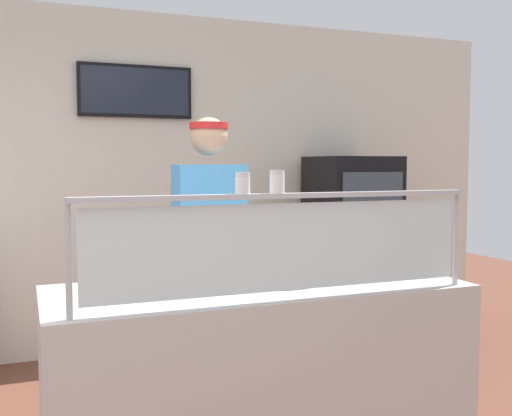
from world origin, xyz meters
TOP-DOWN VIEW (x-y plane):
  - shop_rear_unit at (0.95, 2.67)m, footprint 6.30×0.13m
  - serving_counter at (0.95, 0.37)m, footprint 1.90×0.74m
  - sneeze_guard at (0.95, 0.06)m, footprint 1.72×0.06m
  - pizza_tray at (1.06, 0.46)m, footprint 0.49×0.49m
  - pizza_server at (1.06, 0.44)m, footprint 0.09×0.28m
  - parmesan_shaker at (0.76, 0.06)m, footprint 0.06×0.06m
  - pepper_flake_shaker at (0.90, 0.06)m, footprint 0.06×0.06m
  - worker_figure at (0.92, 1.03)m, footprint 0.41×0.50m
  - drink_fridge at (2.53, 2.23)m, footprint 0.64×0.65m

SIDE VIEW (x-z plane):
  - serving_counter at x=0.95m, z-range 0.00..0.95m
  - drink_fridge at x=2.53m, z-range 0.00..1.57m
  - pizza_tray at x=1.06m, z-range 0.95..0.99m
  - pizza_server at x=1.06m, z-range 0.99..0.99m
  - worker_figure at x=0.92m, z-range 0.13..1.89m
  - sneeze_guard at x=0.95m, z-range 1.01..1.45m
  - shop_rear_unit at x=0.95m, z-range 0.01..2.71m
  - parmesan_shaker at x=0.76m, z-range 1.38..1.47m
  - pepper_flake_shaker at x=0.90m, z-range 1.38..1.47m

